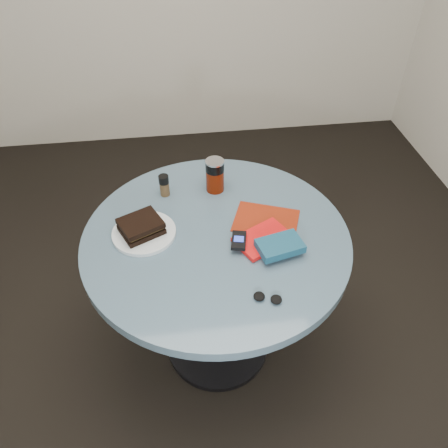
{
  "coord_description": "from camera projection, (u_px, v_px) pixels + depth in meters",
  "views": [
    {
      "loc": [
        -0.12,
        -1.17,
        1.88
      ],
      "look_at": [
        0.03,
        0.0,
        0.8
      ],
      "focal_mm": 35.0,
      "sensor_mm": 36.0,
      "label": 1
    }
  ],
  "objects": [
    {
      "name": "soda_can",
      "position": [
        215.0,
        175.0,
        1.78
      ],
      "size": [
        0.1,
        0.1,
        0.14
      ],
      "color": "#621704",
      "rests_on": "table"
    },
    {
      "name": "plate",
      "position": [
        144.0,
        233.0,
        1.62
      ],
      "size": [
        0.25,
        0.25,
        0.02
      ],
      "primitive_type": "cylinder",
      "rotation": [
        0.0,
        0.0,
        0.05
      ],
      "color": "white",
      "rests_on": "table"
    },
    {
      "name": "sandwich",
      "position": [
        141.0,
        226.0,
        1.6
      ],
      "size": [
        0.18,
        0.17,
        0.05
      ],
      "color": "black",
      "rests_on": "plate"
    },
    {
      "name": "mp3_player",
      "position": [
        239.0,
        241.0,
        1.56
      ],
      "size": [
        0.07,
        0.1,
        0.02
      ],
      "color": "black",
      "rests_on": "red_book"
    },
    {
      "name": "pepper_grinder",
      "position": [
        164.0,
        185.0,
        1.77
      ],
      "size": [
        0.04,
        0.04,
        0.09
      ],
      "color": "#4A3720",
      "rests_on": "table"
    },
    {
      "name": "red_book",
      "position": [
        263.0,
        239.0,
        1.59
      ],
      "size": [
        0.24,
        0.21,
        0.02
      ],
      "primitive_type": "cube",
      "rotation": [
        0.0,
        0.0,
        0.48
      ],
      "color": "red",
      "rests_on": "magazine"
    },
    {
      "name": "headphones",
      "position": [
        268.0,
        298.0,
        1.4
      ],
      "size": [
        0.1,
        0.07,
        0.02
      ],
      "color": "black",
      "rests_on": "table"
    },
    {
      "name": "ground",
      "position": [
        218.0,
        345.0,
        2.13
      ],
      "size": [
        4.0,
        4.0,
        0.0
      ],
      "primitive_type": "plane",
      "color": "black",
      "rests_on": "ground"
    },
    {
      "name": "magazine",
      "position": [
        266.0,
        221.0,
        1.68
      ],
      "size": [
        0.29,
        0.26,
        0.0
      ],
      "primitive_type": "cube",
      "rotation": [
        0.0,
        0.0,
        -0.37
      ],
      "color": "maroon",
      "rests_on": "table"
    },
    {
      "name": "table",
      "position": [
        217.0,
        264.0,
        1.74
      ],
      "size": [
        1.0,
        1.0,
        0.75
      ],
      "color": "black",
      "rests_on": "ground"
    },
    {
      "name": "novel",
      "position": [
        280.0,
        246.0,
        1.53
      ],
      "size": [
        0.18,
        0.13,
        0.03
      ],
      "primitive_type": "cube",
      "rotation": [
        0.0,
        0.0,
        0.23
      ],
      "color": "navy",
      "rests_on": "red_book"
    }
  ]
}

